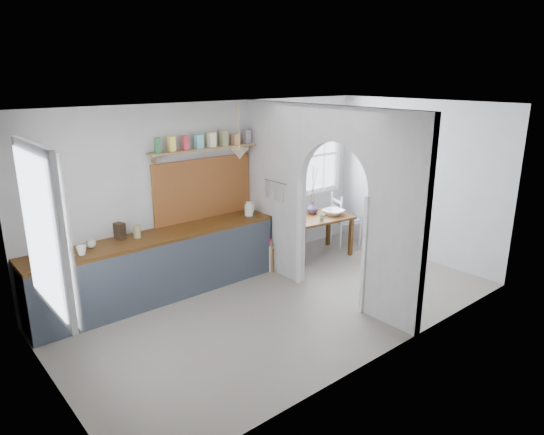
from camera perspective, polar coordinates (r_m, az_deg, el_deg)
floor at (r=6.61m, az=1.42°, el=-10.23°), size 5.80×3.20×0.01m
ceiling at (r=5.91m, az=1.61°, el=12.89°), size 5.80×3.20×0.01m
walls at (r=6.13m, az=1.51°, el=0.68°), size 5.81×3.21×2.60m
partition at (r=6.60m, az=5.76°, el=3.11°), size 0.12×3.20×2.60m
kitchen_window at (r=4.73m, az=-25.55°, el=-1.44°), size 0.10×1.16×1.50m
nook_window at (r=8.38m, az=3.72°, el=7.07°), size 1.76×0.10×1.30m
counter at (r=6.86m, az=-13.17°, el=-5.46°), size 3.50×0.60×0.90m
sink at (r=6.26m, az=-23.96°, el=-4.41°), size 0.40×0.40×0.02m
backsplash at (r=7.23m, az=-8.02°, el=3.39°), size 1.65×0.03×0.90m
shelf at (r=7.04m, az=-7.86°, el=8.47°), size 1.75×0.20×0.21m
pendant_lamp at (r=6.98m, az=-3.83°, el=7.47°), size 0.26×0.26×0.16m
utensil_rail at (r=7.14m, az=0.41°, el=4.22°), size 0.02×0.50×0.02m
dining_table at (r=8.23m, az=5.27°, el=-2.17°), size 1.20×0.89×0.69m
chair_left at (r=7.69m, az=0.39°, el=-2.76°), size 0.47×0.47×0.86m
chair_right at (r=8.82m, az=8.67°, el=-0.17°), size 0.55×0.55×0.94m
kettle at (r=7.38m, az=-2.74°, el=1.03°), size 0.21×0.19×0.21m
mug_a at (r=6.22m, az=-21.50°, el=-3.62°), size 0.15×0.15×0.11m
mug_b at (r=6.44m, az=-20.55°, el=-2.90°), size 0.15×0.15×0.10m
knife_block at (r=6.62m, az=-17.48°, el=-1.53°), size 0.13×0.16×0.22m
jar at (r=6.63m, az=-15.58°, el=-1.60°), size 0.13×0.13×0.16m
towel_magenta at (r=7.52m, az=-0.17°, el=-4.49°), size 0.02×0.03×0.55m
towel_orange at (r=7.52m, az=-0.07°, el=-4.71°), size 0.02×0.03×0.50m
bowl at (r=8.24m, az=7.22°, el=0.62°), size 0.38×0.38×0.09m
table_cup at (r=7.93m, az=5.85°, el=0.04°), size 0.11×0.11×0.09m
plate at (r=7.83m, az=3.49°, el=-0.42°), size 0.18×0.18×0.01m
vase at (r=8.25m, az=4.78°, el=1.12°), size 0.22×0.22×0.20m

